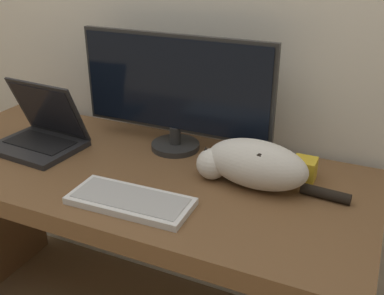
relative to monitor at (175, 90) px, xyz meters
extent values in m
cube|color=brown|center=(-0.07, -0.20, -0.25)|extent=(1.56, 0.66, 0.06)
cylinder|color=#282828|center=(0.00, 0.00, -0.21)|extent=(0.17, 0.17, 0.02)
cylinder|color=#282828|center=(0.00, 0.00, -0.16)|extent=(0.04, 0.04, 0.06)
cube|color=#282828|center=(0.00, 0.00, 0.02)|extent=(0.69, 0.02, 0.33)
cube|color=black|center=(0.00, -0.01, 0.02)|extent=(0.67, 0.01, 0.31)
cube|color=#232326|center=(-0.44, -0.21, -0.21)|extent=(0.31, 0.25, 0.02)
cube|color=black|center=(-0.44, -0.20, -0.19)|extent=(0.25, 0.14, 0.00)
cube|color=#232326|center=(-0.44, -0.14, -0.09)|extent=(0.30, 0.11, 0.22)
cube|color=black|center=(-0.44, -0.14, -0.09)|extent=(0.27, 0.10, 0.19)
cube|color=white|center=(0.05, -0.39, -0.21)|extent=(0.36, 0.16, 0.02)
cube|color=#B3B3B3|center=(0.05, -0.39, -0.19)|extent=(0.33, 0.13, 0.00)
ellipsoid|color=silver|center=(0.34, -0.14, -0.14)|extent=(0.32, 0.18, 0.15)
ellipsoid|color=black|center=(0.35, -0.14, -0.10)|extent=(0.15, 0.13, 0.06)
sphere|color=silver|center=(0.20, -0.15, -0.17)|extent=(0.10, 0.10, 0.10)
cone|color=black|center=(0.18, -0.15, -0.13)|extent=(0.03, 0.03, 0.03)
cone|color=black|center=(0.22, -0.15, -0.13)|extent=(0.03, 0.03, 0.03)
cylinder|color=black|center=(0.54, -0.13, -0.20)|extent=(0.14, 0.04, 0.03)
cube|color=gold|center=(0.46, -0.04, -0.18)|extent=(0.07, 0.07, 0.07)
camera|label=1|loc=(0.65, -1.30, 0.46)|focal=42.00mm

